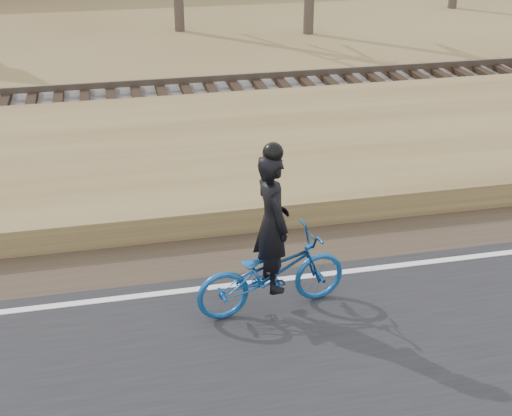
{
  "coord_description": "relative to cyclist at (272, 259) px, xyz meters",
  "views": [
    {
      "loc": [
        2.84,
        -8.29,
        5.49
      ],
      "look_at": [
        4.79,
        0.5,
        1.1
      ],
      "focal_mm": 50.0,
      "sensor_mm": 36.0,
      "label": 1
    }
  ],
  "objects": [
    {
      "name": "cyclist",
      "position": [
        0.0,
        0.0,
        0.0
      ],
      "size": [
        2.16,
        1.01,
        2.37
      ],
      "rotation": [
        0.0,
        0.0,
        1.71
      ],
      "color": "#154C91",
      "rests_on": "road"
    }
  ]
}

